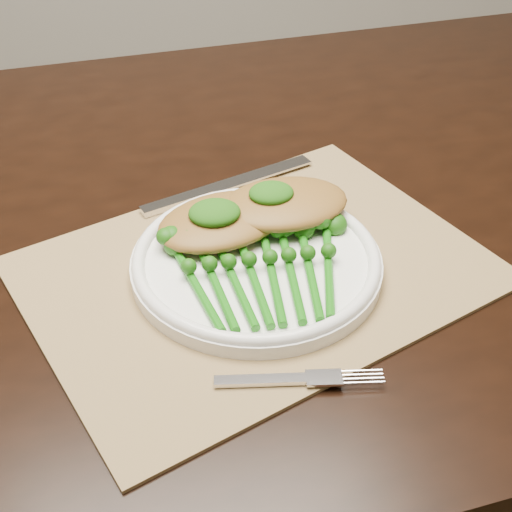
{
  "coord_description": "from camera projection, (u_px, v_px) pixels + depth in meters",
  "views": [
    {
      "loc": [
        0.04,
        -0.68,
        1.21
      ],
      "look_at": [
        0.13,
        -0.13,
        0.78
      ],
      "focal_mm": 50.0,
      "sensor_mm": 36.0,
      "label": 1
    }
  ],
  "objects": [
    {
      "name": "dining_table",
      "position": [
        182.0,
        415.0,
        1.05
      ],
      "size": [
        1.71,
        1.11,
        0.75
      ],
      "rotation": [
        0.0,
        0.0,
        0.13
      ],
      "color": "black",
      "rests_on": "ground"
    },
    {
      "name": "placemat",
      "position": [
        257.0,
        271.0,
        0.73
      ],
      "size": [
        0.54,
        0.48,
        0.0
      ],
      "primitive_type": "cube",
      "rotation": [
        0.0,
        0.0,
        0.42
      ],
      "color": "olive",
      "rests_on": "dining_table"
    },
    {
      "name": "dinner_plate",
      "position": [
        256.0,
        261.0,
        0.72
      ],
      "size": [
        0.25,
        0.25,
        0.02
      ],
      "color": "white",
      "rests_on": "placemat"
    },
    {
      "name": "knife",
      "position": [
        213.0,
        190.0,
        0.83
      ],
      "size": [
        0.21,
        0.1,
        0.01
      ],
      "rotation": [
        0.0,
        0.0,
        0.39
      ],
      "color": "silver",
      "rests_on": "placemat"
    },
    {
      "name": "fork",
      "position": [
        310.0,
        379.0,
        0.6
      ],
      "size": [
        0.15,
        0.03,
        0.0
      ],
      "rotation": [
        0.0,
        0.0,
        -0.11
      ],
      "color": "silver",
      "rests_on": "placemat"
    },
    {
      "name": "chicken_fillet_left",
      "position": [
        222.0,
        221.0,
        0.74
      ],
      "size": [
        0.17,
        0.14,
        0.03
      ],
      "primitive_type": "ellipsoid",
      "rotation": [
        0.0,
        0.0,
        0.37
      ],
      "color": "olive",
      "rests_on": "dinner_plate"
    },
    {
      "name": "chicken_fillet_right",
      "position": [
        284.0,
        204.0,
        0.76
      ],
      "size": [
        0.15,
        0.11,
        0.03
      ],
      "primitive_type": "ellipsoid",
      "rotation": [
        0.0,
        0.0,
        0.13
      ],
      "color": "olive",
      "rests_on": "dinner_plate"
    },
    {
      "name": "pesto_dollop_left",
      "position": [
        214.0,
        213.0,
        0.72
      ],
      "size": [
        0.05,
        0.05,
        0.02
      ],
      "primitive_type": "ellipsoid",
      "color": "#124109",
      "rests_on": "chicken_fillet_left"
    },
    {
      "name": "pesto_dollop_right",
      "position": [
        271.0,
        193.0,
        0.74
      ],
      "size": [
        0.05,
        0.04,
        0.02
      ],
      "primitive_type": "ellipsoid",
      "color": "#124109",
      "rests_on": "chicken_fillet_right"
    },
    {
      "name": "broccolini_bundle",
      "position": [
        263.0,
        278.0,
        0.68
      ],
      "size": [
        0.16,
        0.17,
        0.04
      ],
      "rotation": [
        0.0,
        0.0,
        0.03
      ],
      "color": "#14620C",
      "rests_on": "dinner_plate"
    }
  ]
}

